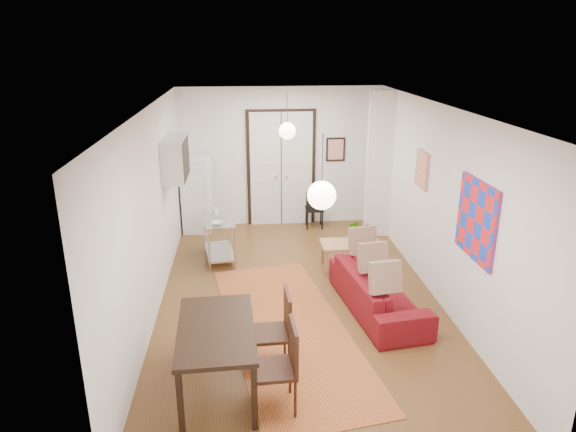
{
  "coord_description": "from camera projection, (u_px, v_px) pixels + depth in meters",
  "views": [
    {
      "loc": [
        -0.8,
        -7.02,
        3.76
      ],
      "look_at": [
        -0.14,
        0.28,
        1.25
      ],
      "focal_mm": 32.0,
      "sensor_mm": 36.0,
      "label": 1
    }
  ],
  "objects": [
    {
      "name": "floor",
      "position": [
        299.0,
        298.0,
        7.91
      ],
      "size": [
        7.0,
        7.0,
        0.0
      ],
      "primitive_type": "plane",
      "color": "brown",
      "rests_on": "ground"
    },
    {
      "name": "ceiling",
      "position": [
        300.0,
        108.0,
        6.97
      ],
      "size": [
        4.2,
        7.0,
        0.02
      ],
      "primitive_type": "cube",
      "color": "white",
      "rests_on": "wall_back"
    },
    {
      "name": "wall_back",
      "position": [
        281.0,
        157.0,
        10.73
      ],
      "size": [
        4.2,
        0.02,
        2.9
      ],
      "primitive_type": "cube",
      "color": "white",
      "rests_on": "floor"
    },
    {
      "name": "wall_front",
      "position": [
        348.0,
        343.0,
        4.14
      ],
      "size": [
        4.2,
        0.02,
        2.9
      ],
      "primitive_type": "cube",
      "color": "white",
      "rests_on": "floor"
    },
    {
      "name": "wall_left",
      "position": [
        152.0,
        213.0,
        7.26
      ],
      "size": [
        0.02,
        7.0,
        2.9
      ],
      "primitive_type": "cube",
      "color": "white",
      "rests_on": "floor"
    },
    {
      "name": "wall_right",
      "position": [
        440.0,
        205.0,
        7.62
      ],
      "size": [
        0.02,
        7.0,
        2.9
      ],
      "primitive_type": "cube",
      "color": "white",
      "rests_on": "floor"
    },
    {
      "name": "double_doors",
      "position": [
        281.0,
        169.0,
        10.77
      ],
      "size": [
        1.44,
        0.06,
        2.5
      ],
      "primitive_type": "cube",
      "color": "white",
      "rests_on": "wall_back"
    },
    {
      "name": "stub_partition",
      "position": [
        379.0,
        166.0,
        10.0
      ],
      "size": [
        0.5,
        0.1,
        2.9
      ],
      "primitive_type": "cube",
      "color": "white",
      "rests_on": "floor"
    },
    {
      "name": "wall_cabinet",
      "position": [
        175.0,
        159.0,
        8.54
      ],
      "size": [
        0.35,
        1.0,
        0.7
      ],
      "primitive_type": "cube",
      "color": "silver",
      "rests_on": "wall_left"
    },
    {
      "name": "painting_popart",
      "position": [
        477.0,
        220.0,
        6.37
      ],
      "size": [
        0.05,
        1.0,
        1.0
      ],
      "primitive_type": "cube",
      "color": "red",
      "rests_on": "wall_right"
    },
    {
      "name": "painting_abstract",
      "position": [
        422.0,
        169.0,
        8.25
      ],
      "size": [
        0.05,
        0.5,
        0.6
      ],
      "primitive_type": "cube",
      "color": "#EDE0C5",
      "rests_on": "wall_right"
    },
    {
      "name": "poster_back",
      "position": [
        336.0,
        149.0,
        10.76
      ],
      "size": [
        0.4,
        0.03,
        0.5
      ],
      "primitive_type": "cube",
      "color": "red",
      "rests_on": "wall_back"
    },
    {
      "name": "print_left",
      "position": [
        170.0,
        150.0,
        8.98
      ],
      "size": [
        0.03,
        0.44,
        0.54
      ],
      "primitive_type": "cube",
      "color": "olive",
      "rests_on": "wall_left"
    },
    {
      "name": "pendant_back",
      "position": [
        287.0,
        131.0,
        9.06
      ],
      "size": [
        0.3,
        0.3,
        0.8
      ],
      "color": "white",
      "rests_on": "ceiling"
    },
    {
      "name": "pendant_front",
      "position": [
        322.0,
        195.0,
        5.29
      ],
      "size": [
        0.3,
        0.3,
        0.8
      ],
      "color": "white",
      "rests_on": "ceiling"
    },
    {
      "name": "kilim_rug",
      "position": [
        288.0,
        328.0,
        7.07
      ],
      "size": [
        2.18,
        4.28,
        0.01
      ],
      "primitive_type": "cube",
      "rotation": [
        0.0,
        0.0,
        0.16
      ],
      "color": "#B8632E",
      "rests_on": "floor"
    },
    {
      "name": "sofa",
      "position": [
        378.0,
        291.0,
        7.47
      ],
      "size": [
        1.1,
        2.18,
        0.61
      ],
      "primitive_type": "imported",
      "rotation": [
        0.0,
        0.0,
        1.71
      ],
      "color": "maroon",
      "rests_on": "floor"
    },
    {
      "name": "coffee_table",
      "position": [
        351.0,
        246.0,
        8.86
      ],
      "size": [
        1.03,
        0.58,
        0.46
      ],
      "rotation": [
        0.0,
        0.0,
        -0.02
      ],
      "color": "tan",
      "rests_on": "floor"
    },
    {
      "name": "potted_plant",
      "position": [
        357.0,
        231.0,
        8.77
      ],
      "size": [
        0.4,
        0.35,
        0.44
      ],
      "primitive_type": "imported",
      "rotation": [
        0.0,
        0.0,
        -0.02
      ],
      "color": "#326F35",
      "rests_on": "coffee_table"
    },
    {
      "name": "kitchen_counter",
      "position": [
        219.0,
        234.0,
        9.16
      ],
      "size": [
        0.65,
        1.08,
        0.78
      ],
      "rotation": [
        0.0,
        0.0,
        0.14
      ],
      "color": "#ABADB0",
      "rests_on": "floor"
    },
    {
      "name": "bowl",
      "position": [
        217.0,
        223.0,
        8.77
      ],
      "size": [
        0.24,
        0.24,
        0.05
      ],
      "primitive_type": "imported",
      "rotation": [
        0.0,
        0.0,
        0.42
      ],
      "color": "silver",
      "rests_on": "kitchen_counter"
    },
    {
      "name": "soap_bottle",
      "position": [
        216.0,
        210.0,
        9.27
      ],
      "size": [
        0.1,
        0.1,
        0.16
      ],
      "primitive_type": "imported",
      "rotation": [
        0.0,
        0.0,
        0.42
      ],
      "color": "teal",
      "rests_on": "kitchen_counter"
    },
    {
      "name": "fridge",
      "position": [
        197.0,
        195.0,
        10.47
      ],
      "size": [
        0.62,
        0.62,
        1.55
      ],
      "primitive_type": "cube",
      "rotation": [
        0.0,
        0.0,
        -0.14
      ],
      "color": "white",
      "rests_on": "floor"
    },
    {
      "name": "dining_table",
      "position": [
        216.0,
        334.0,
        5.61
      ],
      "size": [
        0.89,
        1.49,
        0.81
      ],
      "rotation": [
        0.0,
        0.0,
        0.04
      ],
      "color": "black",
      "rests_on": "floor"
    },
    {
      "name": "dining_chair_near",
      "position": [
        269.0,
        322.0,
        6.13
      ],
      "size": [
        0.5,
        0.69,
        1.0
      ],
      "rotation": [
        0.0,
        0.0,
        -1.53
      ],
      "color": "#391B12",
      "rests_on": "floor"
    },
    {
      "name": "dining_chair_far",
      "position": [
        272.0,
        355.0,
        5.47
      ],
      "size": [
        0.5,
        0.69,
        1.0
      ],
      "rotation": [
        0.0,
        0.0,
        -1.53
      ],
      "color": "#391B12",
      "rests_on": "floor"
    },
    {
      "name": "black_side_chair",
      "position": [
        314.0,
        205.0,
        10.85
      ],
      "size": [
        0.39,
        0.39,
        0.82
      ],
      "rotation": [
        0.0,
        0.0,
        3.1
      ],
      "color": "black",
      "rests_on": "floor"
    }
  ]
}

